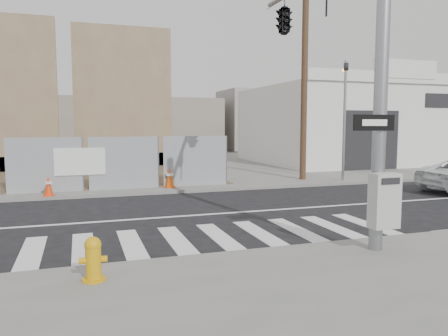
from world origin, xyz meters
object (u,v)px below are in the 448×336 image
object	(u,v)px
traffic_cone_c	(48,186)
traffic_cone_d	(170,178)
fire_hydrant	(93,259)
auto_shop	(349,125)
signal_pole	(310,35)

from	to	relation	value
traffic_cone_c	traffic_cone_d	world-z (taller)	traffic_cone_d
traffic_cone_c	traffic_cone_d	bearing A→B (deg)	8.44
fire_hydrant	traffic_cone_d	world-z (taller)	traffic_cone_d
fire_hydrant	traffic_cone_c	size ratio (longest dim) A/B	1.00
auto_shop	traffic_cone_c	world-z (taller)	auto_shop
signal_pole	auto_shop	distance (m)	19.04
auto_shop	fire_hydrant	xyz separation A→B (m)	(-16.86, -17.81, -2.06)
traffic_cone_d	fire_hydrant	bearing A→B (deg)	-108.12
auto_shop	signal_pole	bearing A→B (deg)	-127.46
auto_shop	traffic_cone_d	distance (m)	16.03
traffic_cone_d	traffic_cone_c	bearing A→B (deg)	-171.56
auto_shop	traffic_cone_d	size ratio (longest dim) A/B	15.21
auto_shop	traffic_cone_c	size ratio (longest dim) A/B	16.96
fire_hydrant	traffic_cone_c	distance (m)	9.14
signal_pole	traffic_cone_c	size ratio (longest dim) A/B	9.89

